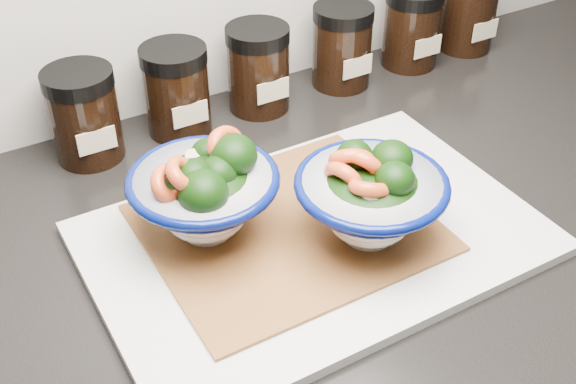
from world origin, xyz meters
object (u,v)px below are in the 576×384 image
spice_jar_c (258,68)px  cutting_board (315,238)px  bowl_left (205,192)px  spice_jar_d (342,46)px  spice_jar_a (84,115)px  bowl_right (370,197)px  spice_jar_e (412,27)px  spice_jar_f (469,12)px  spice_jar_b (177,90)px

spice_jar_c → cutting_board: bearing=-106.6°
bowl_left → spice_jar_d: bearing=35.3°
spice_jar_c → spice_jar_a: bearing=180.0°
bowl_left → bowl_right: 0.16m
cutting_board → spice_jar_d: spice_jar_d is taller
spice_jar_e → spice_jar_f: bearing=0.0°
cutting_board → bowl_right: bearing=-35.3°
spice_jar_a → spice_jar_b: (0.12, 0.00, 0.00)m
bowl_left → spice_jar_b: bowl_left is taller
bowl_right → spice_jar_e: (0.29, 0.30, -0.01)m
spice_jar_c → spice_jar_f: 0.35m
spice_jar_e → spice_jar_a: bearing=180.0°
bowl_left → spice_jar_b: bearing=74.2°
bowl_left → spice_jar_b: 0.22m
spice_jar_a → spice_jar_c: bearing=0.0°
spice_jar_d → spice_jar_f: bearing=0.0°
spice_jar_f → bowl_right: bearing=-142.5°
spice_jar_a → spice_jar_e: size_ratio=1.00×
cutting_board → spice_jar_d: 0.35m
spice_jar_c → spice_jar_f: (0.35, 0.00, 0.00)m
cutting_board → spice_jar_f: bearing=31.8°
spice_jar_b → spice_jar_f: same height
bowl_right → spice_jar_f: size_ratio=1.34×
spice_jar_a → spice_jar_d: 0.36m
spice_jar_e → spice_jar_c: bearing=180.0°
spice_jar_c → spice_jar_d: size_ratio=1.00×
spice_jar_d → spice_jar_c: bearing=180.0°
spice_jar_a → spice_jar_b: bearing=0.0°
bowl_right → spice_jar_e: 0.41m
spice_jar_a → spice_jar_f: bearing=0.0°
spice_jar_b → spice_jar_f: bearing=0.0°
spice_jar_d → spice_jar_f: size_ratio=1.00×
spice_jar_c → spice_jar_e: same height
bowl_left → bowl_right: bowl_left is taller
cutting_board → bowl_left: bearing=149.6°
spice_jar_e → spice_jar_b: bearing=180.0°
spice_jar_b → spice_jar_f: (0.47, 0.00, 0.00)m
cutting_board → spice_jar_a: spice_jar_a is taller
cutting_board → spice_jar_b: bearing=97.0°
spice_jar_b → spice_jar_e: same height
cutting_board → spice_jar_b: (-0.03, 0.27, 0.05)m
cutting_board → spice_jar_b: spice_jar_b is taller
spice_jar_d → spice_jar_e: (0.12, 0.00, 0.00)m
spice_jar_d → spice_jar_f: 0.23m
bowl_right → cutting_board: bearing=144.7°
spice_jar_a → cutting_board: bearing=-61.1°
spice_jar_d → spice_jar_f: (0.23, 0.00, 0.00)m
cutting_board → bowl_left: (-0.09, 0.05, 0.06)m
spice_jar_a → spice_jar_b: size_ratio=1.00×
spice_jar_a → spice_jar_c: 0.23m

